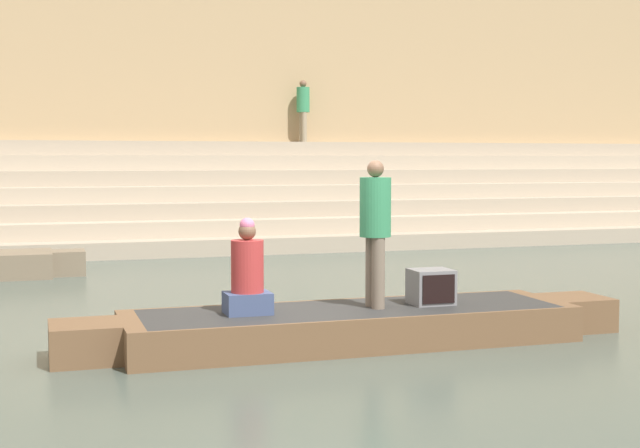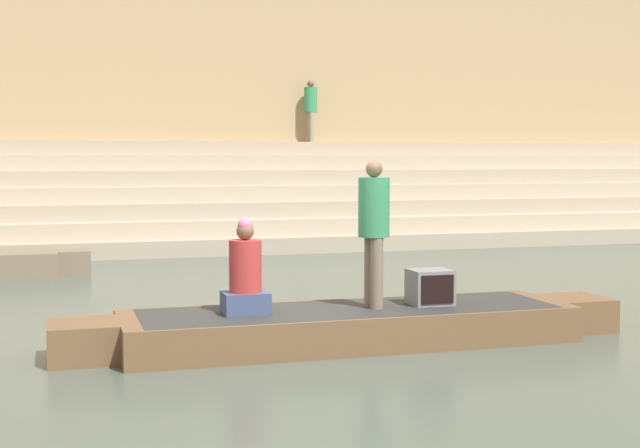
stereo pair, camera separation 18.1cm
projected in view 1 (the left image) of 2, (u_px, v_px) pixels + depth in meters
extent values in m
plane|color=#47544C|center=(288.00, 340.00, 10.53)|extent=(120.00, 120.00, 0.00)
cube|color=tan|center=(160.00, 241.00, 21.35)|extent=(36.00, 4.43, 0.37)
cube|color=#B2A28D|center=(158.00, 224.00, 21.62)|extent=(36.00, 3.80, 0.37)
cube|color=tan|center=(156.00, 208.00, 21.89)|extent=(36.00, 3.17, 0.37)
cube|color=#B2A28D|center=(154.00, 193.00, 22.17)|extent=(36.00, 2.53, 0.37)
cube|color=tan|center=(152.00, 178.00, 22.44)|extent=(36.00, 1.90, 0.37)
cube|color=#B2A28D|center=(151.00, 163.00, 22.72)|extent=(36.00, 1.27, 0.37)
cube|color=tan|center=(149.00, 148.00, 22.99)|extent=(36.00, 0.63, 0.37)
cube|color=tan|center=(144.00, 88.00, 23.74)|extent=(34.20, 1.20, 8.07)
cube|color=brown|center=(149.00, 229.00, 23.43)|extent=(34.20, 0.12, 0.60)
cube|color=brown|center=(351.00, 326.00, 10.34)|extent=(5.26, 1.45, 0.41)
cube|color=#2D2D2D|center=(351.00, 311.00, 10.33)|extent=(4.84, 1.35, 0.05)
cube|color=brown|center=(575.00, 313.00, 11.25)|extent=(0.74, 0.80, 0.41)
cube|color=brown|center=(85.00, 342.00, 9.43)|extent=(0.74, 0.80, 0.41)
cylinder|color=olive|center=(268.00, 309.00, 10.87)|extent=(2.82, 0.04, 0.04)
cylinder|color=#756656|center=(372.00, 271.00, 10.47)|extent=(0.15, 0.15, 0.83)
cylinder|color=#756656|center=(378.00, 273.00, 10.28)|extent=(0.15, 0.15, 0.83)
cylinder|color=#338456|center=(375.00, 207.00, 10.32)|extent=(0.36, 0.36, 0.69)
sphere|color=brown|center=(375.00, 169.00, 10.29)|extent=(0.20, 0.20, 0.20)
cube|color=#3D4C75|center=(248.00, 303.00, 9.97)|extent=(0.51, 0.40, 0.24)
cylinder|color=#B23333|center=(247.00, 266.00, 9.94)|extent=(0.36, 0.36, 0.59)
sphere|color=brown|center=(247.00, 231.00, 9.91)|extent=(0.20, 0.20, 0.20)
sphere|color=pink|center=(247.00, 225.00, 9.90)|extent=(0.17, 0.17, 0.17)
cube|color=slate|center=(431.00, 287.00, 10.63)|extent=(0.49, 0.42, 0.42)
cube|color=black|center=(439.00, 289.00, 10.42)|extent=(0.41, 0.02, 0.34)
cube|color=#756651|center=(69.00, 263.00, 16.50)|extent=(0.58, 0.69, 0.45)
cylinder|color=gray|center=(302.00, 127.00, 24.30)|extent=(0.15, 0.15, 0.81)
cylinder|color=gray|center=(304.00, 127.00, 24.12)|extent=(0.15, 0.15, 0.81)
cylinder|color=#338456|center=(303.00, 100.00, 24.15)|extent=(0.35, 0.35, 0.67)
sphere|color=brown|center=(303.00, 84.00, 24.12)|extent=(0.19, 0.19, 0.19)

